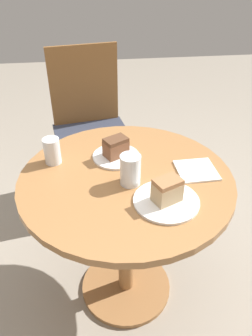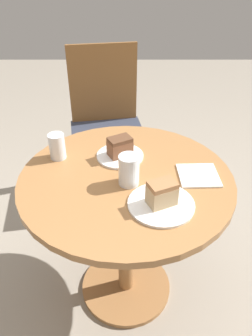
{
  "view_description": "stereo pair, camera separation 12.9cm",
  "coord_description": "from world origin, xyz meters",
  "px_view_note": "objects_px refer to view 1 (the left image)",
  "views": [
    {
      "loc": [
        -0.13,
        -1.05,
        1.51
      ],
      "look_at": [
        0.0,
        0.0,
        0.77
      ],
      "focal_mm": 35.0,
      "sensor_mm": 36.0,
      "label": 1
    },
    {
      "loc": [
        0.0,
        -1.06,
        1.51
      ],
      "look_at": [
        0.0,
        0.0,
        0.77
      ],
      "focal_mm": 35.0,
      "sensor_mm": 36.0,
      "label": 2
    }
  ],
  "objects_px": {
    "glass_water": "(52,152)",
    "plate_near": "(166,201)",
    "cake_slice_far": "(116,147)",
    "plate_far": "(116,156)",
    "glass_lemonade": "(130,171)",
    "chair": "(90,124)",
    "cake_slice_near": "(167,190)"
  },
  "relations": [
    {
      "from": "cake_slice_near",
      "to": "chair",
      "type": "bearing_deg",
      "value": 103.46
    },
    {
      "from": "plate_far",
      "to": "cake_slice_near",
      "type": "height_order",
      "value": "cake_slice_near"
    },
    {
      "from": "plate_near",
      "to": "plate_far",
      "type": "bearing_deg",
      "value": 115.45
    },
    {
      "from": "glass_water",
      "to": "cake_slice_near",
      "type": "bearing_deg",
      "value": -36.73
    },
    {
      "from": "chair",
      "to": "glass_lemonade",
      "type": "bearing_deg",
      "value": -90.79
    },
    {
      "from": "glass_lemonade",
      "to": "plate_far",
      "type": "bearing_deg",
      "value": 101.17
    },
    {
      "from": "chair",
      "to": "cake_slice_far",
      "type": "distance_m",
      "value": 0.79
    },
    {
      "from": "plate_far",
      "to": "glass_lemonade",
      "type": "relative_size",
      "value": 1.65
    },
    {
      "from": "plate_near",
      "to": "cake_slice_far",
      "type": "distance_m",
      "value": 0.36
    },
    {
      "from": "cake_slice_near",
      "to": "cake_slice_far",
      "type": "height_order",
      "value": "cake_slice_near"
    },
    {
      "from": "chair",
      "to": "plate_far",
      "type": "distance_m",
      "value": 0.78
    },
    {
      "from": "plate_near",
      "to": "glass_lemonade",
      "type": "distance_m",
      "value": 0.18
    },
    {
      "from": "glass_water",
      "to": "plate_near",
      "type": "bearing_deg",
      "value": -36.73
    },
    {
      "from": "plate_far",
      "to": "glass_water",
      "type": "distance_m",
      "value": 0.27
    },
    {
      "from": "chair",
      "to": "plate_far",
      "type": "bearing_deg",
      "value": -91.47
    },
    {
      "from": "chair",
      "to": "plate_far",
      "type": "relative_size",
      "value": 4.83
    },
    {
      "from": "plate_far",
      "to": "cake_slice_near",
      "type": "bearing_deg",
      "value": -64.55
    },
    {
      "from": "cake_slice_near",
      "to": "glass_water",
      "type": "height_order",
      "value": "glass_water"
    },
    {
      "from": "chair",
      "to": "cake_slice_far",
      "type": "bearing_deg",
      "value": -91.47
    },
    {
      "from": "cake_slice_far",
      "to": "plate_near",
      "type": "bearing_deg",
      "value": -64.55
    },
    {
      "from": "glass_water",
      "to": "cake_slice_far",
      "type": "bearing_deg",
      "value": 1.09
    },
    {
      "from": "chair",
      "to": "glass_water",
      "type": "relative_size",
      "value": 8.77
    },
    {
      "from": "plate_far",
      "to": "glass_lemonade",
      "type": "bearing_deg",
      "value": -78.83
    },
    {
      "from": "plate_far",
      "to": "glass_water",
      "type": "height_order",
      "value": "glass_water"
    },
    {
      "from": "plate_near",
      "to": "plate_far",
      "type": "distance_m",
      "value": 0.35
    },
    {
      "from": "cake_slice_near",
      "to": "plate_near",
      "type": "bearing_deg",
      "value": 90.0
    },
    {
      "from": "chair",
      "to": "plate_far",
      "type": "height_order",
      "value": "chair"
    },
    {
      "from": "plate_far",
      "to": "chair",
      "type": "bearing_deg",
      "value": 97.85
    },
    {
      "from": "plate_far",
      "to": "glass_lemonade",
      "type": "xyz_separation_m",
      "value": [
        0.04,
        -0.19,
        0.05
      ]
    },
    {
      "from": "plate_near",
      "to": "cake_slice_far",
      "type": "height_order",
      "value": "cake_slice_far"
    },
    {
      "from": "chair",
      "to": "cake_slice_far",
      "type": "xyz_separation_m",
      "value": [
        0.1,
        -0.74,
        0.26
      ]
    },
    {
      "from": "glass_lemonade",
      "to": "glass_water",
      "type": "xyz_separation_m",
      "value": [
        -0.31,
        0.18,
        -0.01
      ]
    }
  ]
}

